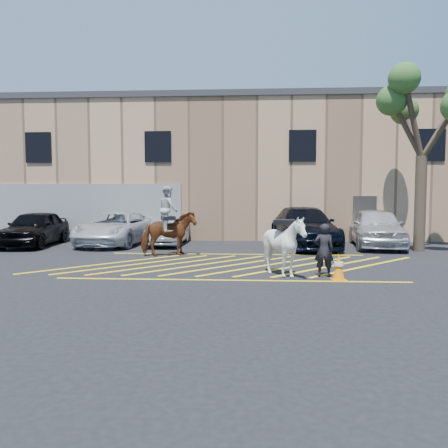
# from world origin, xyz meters

# --- Properties ---
(ground) EXTENTS (90.00, 90.00, 0.00)m
(ground) POSITION_xyz_m (0.00, 0.00, 0.00)
(ground) COLOR black
(ground) RESTS_ON ground
(car_black_suv) EXTENTS (2.19, 4.72, 1.57)m
(car_black_suv) POSITION_xyz_m (-9.01, 4.41, 0.78)
(car_black_suv) COLOR black
(car_black_suv) RESTS_ON ground
(car_white_pickup) EXTENTS (2.97, 5.55, 1.48)m
(car_white_pickup) POSITION_xyz_m (-5.53, 5.09, 0.74)
(car_white_pickup) COLOR silver
(car_white_pickup) RESTS_ON ground
(car_silver_sedan) EXTENTS (1.41, 3.96, 1.30)m
(car_silver_sedan) POSITION_xyz_m (-3.17, 5.18, 0.65)
(car_silver_sedan) COLOR #9499A1
(car_silver_sedan) RESTS_ON ground
(car_blue_suv) EXTENTS (2.79, 6.04, 1.71)m
(car_blue_suv) POSITION_xyz_m (2.86, 4.95, 0.85)
(car_blue_suv) COLOR black
(car_blue_suv) RESTS_ON ground
(car_white_suv) EXTENTS (2.63, 5.19, 1.70)m
(car_white_suv) POSITION_xyz_m (5.98, 4.93, 0.85)
(car_white_suv) COLOR silver
(car_white_suv) RESTS_ON ground
(handler) EXTENTS (0.55, 0.37, 1.49)m
(handler) POSITION_xyz_m (2.56, -2.12, 0.74)
(handler) COLOR black
(handler) RESTS_ON ground
(warehouse) EXTENTS (32.42, 10.20, 7.30)m
(warehouse) POSITION_xyz_m (-0.01, 11.99, 3.65)
(warehouse) COLOR tan
(warehouse) RESTS_ON ground
(hatching_zone) EXTENTS (12.60, 5.12, 0.01)m
(hatching_zone) POSITION_xyz_m (-0.00, -0.30, 0.01)
(hatching_zone) COLOR yellow
(hatching_zone) RESTS_ON ground
(mounted_bay) EXTENTS (2.16, 1.56, 2.60)m
(mounted_bay) POSITION_xyz_m (-2.51, 1.64, 1.05)
(mounted_bay) COLOR brown
(mounted_bay) RESTS_ON ground
(saddled_white) EXTENTS (1.67, 1.80, 1.71)m
(saddled_white) POSITION_xyz_m (1.46, -2.14, 0.86)
(saddled_white) COLOR silver
(saddled_white) RESTS_ON ground
(traffic_cone) EXTENTS (0.41, 0.41, 0.73)m
(traffic_cone) POSITION_xyz_m (2.88, -2.61, 0.37)
(traffic_cone) COLOR orange
(traffic_cone) RESTS_ON ground
(tree) EXTENTS (3.99, 4.37, 7.31)m
(tree) POSITION_xyz_m (7.30, 3.61, 5.69)
(tree) COLOR #483B2B
(tree) RESTS_ON ground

